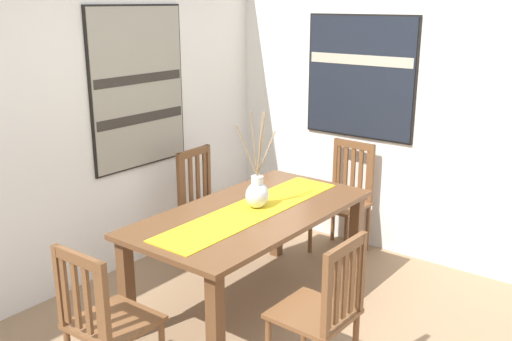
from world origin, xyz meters
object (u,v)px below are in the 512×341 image
Objects in this scene: chair_1 at (323,310)px; chair_3 at (105,320)px; dining_table at (252,224)px; centerpiece_vase at (257,192)px; chair_0 at (345,196)px; painting_on_side_wall at (360,77)px; chair_2 at (206,203)px; painting_on_back_wall at (138,88)px.

chair_3 is at bearing 132.55° from chair_1.
centerpiece_vase reaches higher than dining_table.
painting_on_side_wall is (0.21, 0.02, 1.01)m from chair_0.
chair_0 is at bearing 25.91° from chair_1.
painting_on_side_wall reaches higher than chair_1.
chair_1 is at bearing -154.09° from chair_0.
chair_2 is 0.90× the size of painting_on_side_wall.
chair_0 reaches higher than dining_table.
painting_on_side_wall is (2.77, -0.01, 1.03)m from chair_3.
painting_on_back_wall is (0.58, 2.11, 0.98)m from chair_1.
painting_on_back_wall is at bearing 41.58° from chair_3.
chair_1 is at bearing -47.45° from chair_3.
chair_0 is at bearing -175.05° from painting_on_side_wall.
chair_1 is at bearing -121.41° from centerpiece_vase.
centerpiece_vase is 0.73× the size of chair_0.
chair_2 is 0.73× the size of painting_on_back_wall.
chair_2 is at bearing 65.50° from centerpiece_vase.
centerpiece_vase is 1.57m from painting_on_side_wall.
painting_on_back_wall is at bearing 87.71° from centerpiece_vase.
chair_1 is 1.94m from chair_2.
chair_2 is at bearing 61.87° from chair_1.
painting_on_back_wall reaches higher than dining_table.
chair_2 is at bearing 62.16° from dining_table.
painting_on_back_wall is (0.05, 1.24, 0.61)m from centerpiece_vase.
chair_2 is at bearing -49.99° from painting_on_back_wall.
chair_3 is at bearing 179.46° from dining_table.
centerpiece_vase is at bearing 179.06° from chair_0.
centerpiece_vase is 0.75× the size of chair_2.
chair_0 is (1.22, -0.02, -0.35)m from centerpiece_vase.
painting_on_side_wall reaches higher than chair_2.
painting_on_back_wall is at bearing 84.82° from dining_table.
centerpiece_vase is 1.08m from chair_1.
dining_table is 0.97m from chair_2.
painting_on_back_wall reaches higher than chair_2.
chair_2 reaches higher than chair_3.
chair_3 is at bearing 179.67° from centerpiece_vase.
chair_2 is 1.69m from painting_on_side_wall.
painting_on_side_wall is (1.96, 0.87, 1.02)m from chair_1.
chair_3 reaches higher than dining_table.
chair_1 reaches higher than dining_table.
painting_on_side_wall reaches higher than chair_3.
chair_2 reaches higher than chair_1.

